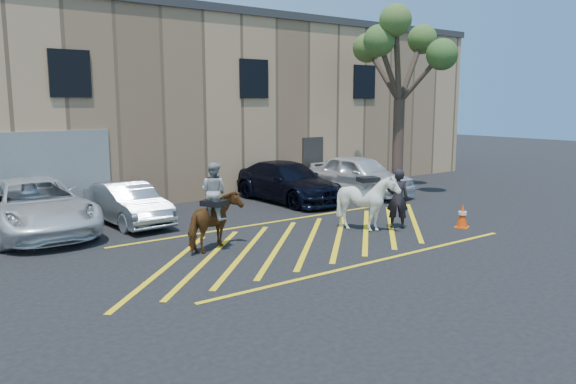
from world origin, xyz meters
TOP-DOWN VIEW (x-y plane):
  - ground at (0.00, 0.00)m, footprint 90.00×90.00m
  - car_white_pickup at (-5.75, 5.03)m, footprint 2.59×5.60m
  - car_silver_sedan at (-3.18, 4.63)m, footprint 1.55×3.94m
  - car_blue_suv at (3.11, 4.90)m, footprint 2.17×5.12m
  - car_white_suv at (6.38, 4.44)m, footprint 2.08×4.76m
  - handler at (3.01, -0.66)m, footprint 0.77×0.74m
  - warehouse at (-0.01, 11.99)m, footprint 32.42×10.20m
  - hatching_zone at (-0.00, -0.30)m, footprint 12.60×5.12m
  - mounted_bay at (-2.54, 0.40)m, footprint 1.85×1.45m
  - saddled_white at (2.08, -0.37)m, footprint 1.77×1.88m
  - traffic_cone at (4.62, -1.79)m, footprint 0.50×0.50m
  - tree at (7.70, 3.65)m, footprint 3.99×4.37m

SIDE VIEW (x-z plane):
  - ground at x=0.00m, z-range 0.00..0.00m
  - hatching_zone at x=0.00m, z-range 0.00..0.01m
  - traffic_cone at x=4.62m, z-range 0.00..0.73m
  - car_silver_sedan at x=-3.18m, z-range 0.00..1.28m
  - car_blue_suv at x=3.11m, z-range 0.00..1.47m
  - car_white_pickup at x=-5.75m, z-range 0.00..1.56m
  - car_white_suv at x=6.38m, z-range 0.00..1.60m
  - saddled_white at x=2.08m, z-range 0.01..1.69m
  - handler at x=3.01m, z-range 0.00..1.77m
  - mounted_bay at x=-2.54m, z-range -0.21..2.01m
  - warehouse at x=-0.01m, z-range 0.00..7.30m
  - tree at x=7.70m, z-range 2.04..9.35m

